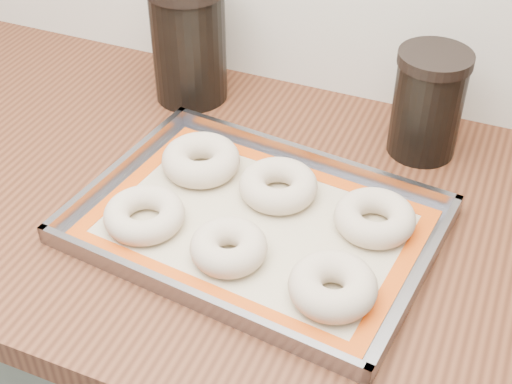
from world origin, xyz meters
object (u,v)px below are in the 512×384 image
at_px(bagel_front_left, 144,215).
at_px(bagel_back_left, 201,160).
at_px(bagel_front_mid, 229,247).
at_px(bagel_front_right, 333,286).
at_px(bagel_back_mid, 278,185).
at_px(canister_mid, 428,103).
at_px(bagel_back_right, 375,218).
at_px(canister_left, 189,41).
at_px(baking_tray, 256,223).

distance_m(bagel_front_left, bagel_back_left, 0.14).
relative_size(bagel_front_mid, bagel_front_right, 0.92).
relative_size(bagel_front_right, bagel_back_mid, 0.97).
bearing_deg(bagel_back_left, bagel_front_left, -97.17).
distance_m(bagel_back_mid, canister_mid, 0.26).
distance_m(bagel_front_left, bagel_back_right, 0.30).
xyz_separation_m(bagel_back_mid, canister_left, (-0.24, 0.20, 0.08)).
bearing_deg(bagel_back_right, canister_mid, 85.53).
distance_m(bagel_front_mid, bagel_back_right, 0.20).
distance_m(bagel_front_mid, bagel_back_left, 0.19).
height_order(baking_tray, canister_mid, canister_mid).
height_order(bagel_front_left, canister_mid, canister_mid).
bearing_deg(baking_tray, bagel_front_right, -32.72).
height_order(bagel_back_right, canister_mid, canister_mid).
relative_size(baking_tray, bagel_front_right, 4.65).
relative_size(baking_tray, bagel_back_mid, 4.52).
height_order(bagel_front_left, canister_left, canister_left).
bearing_deg(bagel_front_right, baking_tray, 147.28).
relative_size(bagel_front_left, bagel_back_mid, 0.98).
bearing_deg(bagel_back_mid, bagel_back_left, 175.47).
relative_size(bagel_front_left, canister_left, 0.53).
relative_size(bagel_back_mid, bagel_back_right, 1.02).
height_order(baking_tray, bagel_back_left, bagel_back_left).
bearing_deg(canister_left, canister_mid, -0.99).
distance_m(bagel_front_mid, bagel_back_mid, 0.14).
bearing_deg(bagel_front_mid, bagel_front_left, 173.62).
relative_size(bagel_back_right, canister_mid, 0.65).
xyz_separation_m(bagel_front_mid, bagel_front_right, (0.14, -0.01, 0.00)).
bearing_deg(bagel_front_right, bagel_front_left, 173.95).
relative_size(canister_left, canister_mid, 1.23).
bearing_deg(bagel_back_mid, bagel_front_right, -49.99).
bearing_deg(baking_tray, canister_left, 130.76).
relative_size(bagel_front_right, canister_mid, 0.65).
xyz_separation_m(bagel_back_right, canister_left, (-0.38, 0.21, 0.08)).
distance_m(baking_tray, bagel_front_right, 0.16).
relative_size(bagel_front_mid, canister_left, 0.49).
bearing_deg(bagel_front_mid, bagel_back_right, 39.35).
relative_size(bagel_back_right, canister_left, 0.53).
distance_m(bagel_back_left, bagel_back_right, 0.27).
bearing_deg(canister_mid, bagel_back_mid, -129.18).
bearing_deg(canister_left, bagel_back_left, -59.63).
bearing_deg(bagel_front_right, bagel_front_mid, 174.24).
bearing_deg(canister_left, baking_tray, -49.24).
height_order(baking_tray, bagel_front_left, bagel_front_left).
height_order(bagel_front_left, bagel_front_right, bagel_front_right).
height_order(bagel_front_mid, bagel_front_right, bagel_front_right).
distance_m(bagel_front_right, canister_mid, 0.35).
bearing_deg(bagel_back_left, bagel_back_right, -5.05).
distance_m(bagel_front_right, bagel_back_right, 0.14).
relative_size(bagel_front_right, bagel_back_right, 0.99).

